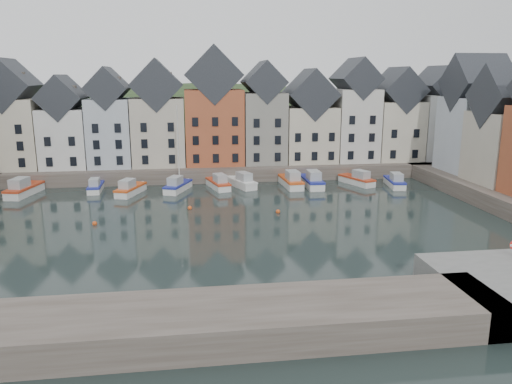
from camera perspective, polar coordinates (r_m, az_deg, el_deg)
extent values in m
plane|color=black|center=(51.72, -3.04, -4.11)|extent=(260.00, 260.00, 0.00)
cube|color=#473E36|center=(80.61, -4.88, 2.86)|extent=(90.00, 16.00, 2.00)
cube|color=#473E36|center=(31.34, -18.52, -14.81)|extent=(50.00, 6.00, 2.00)
ellipsoid|color=#1E3219|center=(110.45, -5.43, -4.47)|extent=(153.60, 70.40, 64.00)
sphere|color=black|center=(100.86, -13.66, 9.02)|extent=(5.77, 5.77, 5.77)
sphere|color=black|center=(113.94, 6.93, 9.43)|extent=(5.27, 5.27, 5.27)
sphere|color=black|center=(109.72, 11.36, 9.01)|extent=(5.07, 5.07, 5.07)
sphere|color=black|center=(106.28, 2.09, 9.09)|extent=(5.01, 5.01, 5.01)
sphere|color=black|center=(111.39, -25.65, 7.37)|extent=(3.94, 3.94, 3.94)
sphere|color=black|center=(114.39, 8.69, 9.36)|extent=(5.21, 5.21, 5.21)
sphere|color=black|center=(108.26, -4.73, 9.40)|extent=(5.45, 5.45, 5.45)
sphere|color=black|center=(106.45, 15.46, 8.31)|extent=(4.49, 4.49, 4.49)
cube|color=beige|center=(81.63, -25.91, 6.01)|extent=(7.67, 8.00, 10.07)
cube|color=#21252A|center=(81.22, -26.40, 10.86)|extent=(7.67, 8.16, 7.67)
cube|color=silver|center=(79.77, -20.87, 5.80)|extent=(6.56, 8.00, 8.61)
cube|color=#21252A|center=(79.32, -21.22, 10.04)|extent=(6.56, 8.16, 6.56)
cube|color=#ADB6BF|center=(78.49, -16.24, 6.55)|extent=(6.20, 8.00, 10.02)
cube|color=#21252A|center=(78.07, -16.55, 11.32)|extent=(6.20, 8.16, 6.20)
cube|color=#B6AD9A|center=(77.78, -11.03, 6.79)|extent=(7.70, 8.00, 10.08)
cube|color=#21252A|center=(77.35, -11.25, 11.91)|extent=(7.70, 8.16, 7.70)
cube|color=#A34E2E|center=(77.71, -4.84, 7.43)|extent=(8.69, 8.00, 11.28)
cube|color=#21252A|center=(77.33, -4.96, 13.18)|extent=(8.69, 8.16, 8.69)
cube|color=gray|center=(78.53, 0.83, 7.35)|extent=(6.43, 8.00, 10.78)
cube|color=#21252A|center=(78.13, 0.84, 12.45)|extent=(6.43, 8.16, 6.43)
cube|color=beige|center=(80.07, 6.03, 6.59)|extent=(7.88, 8.00, 8.56)
cube|color=#21252A|center=(79.61, 6.14, 11.05)|extent=(7.88, 8.16, 7.88)
cube|color=beige|center=(82.00, 11.08, 7.53)|extent=(6.50, 8.00, 11.27)
cube|color=#21252A|center=(81.64, 11.31, 12.59)|extent=(6.50, 8.16, 6.50)
cube|color=beige|center=(84.62, 15.58, 6.79)|extent=(7.23, 8.00, 9.32)
cube|color=#21252A|center=(84.20, 15.86, 11.16)|extent=(7.23, 8.16, 7.23)
cube|color=silver|center=(87.51, 19.76, 7.03)|extent=(6.18, 8.00, 10.32)
cube|color=#21252A|center=(87.14, 20.10, 11.40)|extent=(6.18, 8.16, 6.18)
cube|color=#ADB6BF|center=(77.19, 23.56, 6.01)|extent=(7.47, 8.00, 10.38)
cube|color=#21252A|center=(76.77, 24.06, 11.32)|extent=(7.62, 8.00, 8.00)
cube|color=#B6AD9A|center=(70.62, 26.84, 4.51)|extent=(8.14, 8.00, 8.89)
sphere|color=#CC4A18|center=(59.20, -7.57, -1.83)|extent=(0.50, 0.50, 0.50)
sphere|color=#CC4A18|center=(57.20, 2.53, -2.25)|extent=(0.50, 0.50, 0.50)
sphere|color=#CC4A18|center=(55.29, -17.96, -3.45)|extent=(0.50, 0.50, 0.50)
cube|color=silver|center=(72.43, -24.92, 0.01)|extent=(3.42, 7.15, 1.26)
cube|color=#B9391A|center=(72.29, -24.97, 0.54)|extent=(3.56, 7.31, 0.29)
cube|color=#999EA1|center=(71.28, -25.42, 0.90)|extent=(2.13, 3.02, 1.37)
cube|color=silver|center=(71.34, -17.82, 0.36)|extent=(1.74, 5.37, 0.98)
cube|color=navy|center=(71.23, -17.85, 0.77)|extent=(1.84, 5.48, 0.22)
cube|color=#999EA1|center=(70.35, -17.97, 1.06)|extent=(1.30, 2.17, 1.07)
cube|color=silver|center=(68.22, -14.11, 0.06)|extent=(3.73, 6.27, 1.10)
cube|color=#CC4A18|center=(68.09, -14.14, 0.56)|extent=(3.87, 6.42, 0.25)
cube|color=#999EA1|center=(67.17, -14.50, 0.89)|extent=(2.14, 2.74, 1.20)
cube|color=silver|center=(68.87, -8.90, 0.43)|extent=(3.89, 6.27, 1.11)
cube|color=navy|center=(68.74, -8.92, 0.92)|extent=(4.03, 6.42, 0.25)
cube|color=#999EA1|center=(67.81, -9.22, 1.26)|extent=(2.19, 2.76, 1.21)
cylinder|color=silver|center=(68.42, -8.88, 5.18)|extent=(0.14, 0.14, 11.05)
cube|color=silver|center=(69.86, -4.35, 0.73)|extent=(3.21, 6.26, 1.10)
cube|color=#B9391A|center=(69.73, -4.36, 1.21)|extent=(3.34, 6.40, 0.25)
cube|color=#999EA1|center=(68.77, -4.14, 1.56)|extent=(1.94, 2.67, 1.20)
cube|color=silver|center=(70.57, -1.72, 0.90)|extent=(3.96, 6.41, 1.13)
cube|color=silver|center=(70.44, -1.72, 1.39)|extent=(4.11, 6.56, 0.26)
cube|color=#999EA1|center=(69.51, -1.37, 1.75)|extent=(2.24, 2.82, 1.23)
cube|color=silver|center=(70.87, 3.99, 0.95)|extent=(2.38, 6.87, 1.24)
cube|color=#CC4A18|center=(70.73, 4.00, 1.49)|extent=(2.50, 7.01, 0.28)
cube|color=#999EA1|center=(69.64, 4.22, 1.87)|extent=(1.72, 2.79, 1.35)
cube|color=silver|center=(71.16, 6.38, 0.96)|extent=(2.07, 6.83, 1.25)
cube|color=navy|center=(71.02, 6.39, 1.49)|extent=(2.18, 6.97, 0.28)
cube|color=#999EA1|center=(69.91, 6.61, 1.87)|extent=(1.60, 2.74, 1.37)
cube|color=silver|center=(73.67, 11.41, 1.16)|extent=(3.94, 6.30, 1.11)
cube|color=#B9391A|center=(73.55, 11.44, 1.62)|extent=(4.08, 6.45, 0.25)
cube|color=#999EA1|center=(72.77, 11.92, 1.96)|extent=(2.21, 2.77, 1.21)
cube|color=silver|center=(73.49, 15.54, 0.89)|extent=(2.62, 6.04, 1.07)
cube|color=navy|center=(73.37, 15.57, 1.34)|extent=(2.73, 6.17, 0.24)
cube|color=#999EA1|center=(72.43, 15.77, 1.65)|extent=(1.70, 2.52, 1.17)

